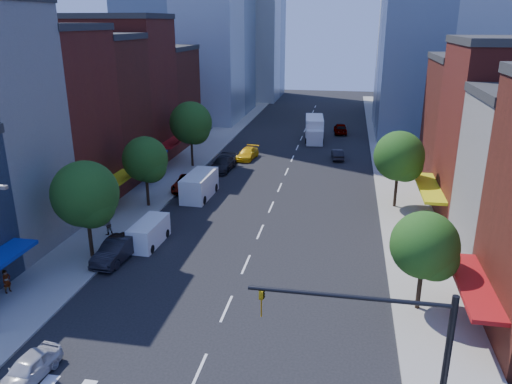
{
  "coord_description": "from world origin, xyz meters",
  "views": [
    {
      "loc": [
        6.61,
        -19.89,
        16.73
      ],
      "look_at": [
        0.42,
        13.76,
        5.0
      ],
      "focal_mm": 35.0,
      "sensor_mm": 36.0,
      "label": 1
    }
  ],
  "objects_px": {
    "parked_car_third": "(186,183)",
    "pedestrian_near": "(7,281)",
    "parked_car_front": "(28,369)",
    "cargo_van_far": "(199,186)",
    "parked_car_rear": "(223,164)",
    "pedestrian_far": "(107,225)",
    "box_truck": "(314,130)",
    "cargo_van_near": "(148,233)",
    "traffic_car_far": "(340,128)",
    "parked_car_second": "(117,250)",
    "taxi": "(248,154)",
    "traffic_car_oncoming": "(338,154)"
  },
  "relations": [
    {
      "from": "taxi",
      "to": "box_truck",
      "type": "relative_size",
      "value": 0.56
    },
    {
      "from": "parked_car_second",
      "to": "traffic_car_far",
      "type": "xyz_separation_m",
      "value": [
        15.19,
        47.49,
        0.01
      ]
    },
    {
      "from": "cargo_van_far",
      "to": "pedestrian_far",
      "type": "relative_size",
      "value": 3.45
    },
    {
      "from": "parked_car_third",
      "to": "box_truck",
      "type": "height_order",
      "value": "box_truck"
    },
    {
      "from": "cargo_van_near",
      "to": "box_truck",
      "type": "height_order",
      "value": "box_truck"
    },
    {
      "from": "cargo_van_near",
      "to": "parked_car_front",
      "type": "bearing_deg",
      "value": -87.42
    },
    {
      "from": "box_truck",
      "to": "parked_car_second",
      "type": "bearing_deg",
      "value": -110.4
    },
    {
      "from": "parked_car_third",
      "to": "taxi",
      "type": "relative_size",
      "value": 1.07
    },
    {
      "from": "parked_car_front",
      "to": "cargo_van_far",
      "type": "xyz_separation_m",
      "value": [
        0.51,
        27.45,
        0.56
      ]
    },
    {
      "from": "parked_car_second",
      "to": "cargo_van_far",
      "type": "bearing_deg",
      "value": 86.9
    },
    {
      "from": "box_truck",
      "to": "pedestrian_near",
      "type": "relative_size",
      "value": 5.39
    },
    {
      "from": "parked_car_front",
      "to": "cargo_van_far",
      "type": "distance_m",
      "value": 27.46
    },
    {
      "from": "parked_car_front",
      "to": "cargo_van_far",
      "type": "height_order",
      "value": "cargo_van_far"
    },
    {
      "from": "parked_car_front",
      "to": "traffic_car_far",
      "type": "distance_m",
      "value": 62.0
    },
    {
      "from": "parked_car_front",
      "to": "box_truck",
      "type": "bearing_deg",
      "value": 85.95
    },
    {
      "from": "parked_car_third",
      "to": "pedestrian_near",
      "type": "xyz_separation_m",
      "value": [
        -4.77,
        -22.38,
        0.22
      ]
    },
    {
      "from": "cargo_van_far",
      "to": "traffic_car_far",
      "type": "height_order",
      "value": "cargo_van_far"
    },
    {
      "from": "traffic_car_far",
      "to": "box_truck",
      "type": "height_order",
      "value": "box_truck"
    },
    {
      "from": "traffic_car_far",
      "to": "parked_car_third",
      "type": "bearing_deg",
      "value": 59.49
    },
    {
      "from": "cargo_van_near",
      "to": "pedestrian_far",
      "type": "relative_size",
      "value": 2.7
    },
    {
      "from": "parked_car_rear",
      "to": "taxi",
      "type": "height_order",
      "value": "parked_car_rear"
    },
    {
      "from": "traffic_car_oncoming",
      "to": "box_truck",
      "type": "height_order",
      "value": "box_truck"
    },
    {
      "from": "cargo_van_far",
      "to": "traffic_car_oncoming",
      "type": "distance_m",
      "value": 21.75
    },
    {
      "from": "pedestrian_near",
      "to": "box_truck",
      "type": "bearing_deg",
      "value": -2.73
    },
    {
      "from": "parked_car_front",
      "to": "parked_car_second",
      "type": "bearing_deg",
      "value": 102.76
    },
    {
      "from": "cargo_van_near",
      "to": "parked_car_second",
      "type": "bearing_deg",
      "value": -111.16
    },
    {
      "from": "parked_car_second",
      "to": "box_truck",
      "type": "bearing_deg",
      "value": 79.5
    },
    {
      "from": "taxi",
      "to": "pedestrian_far",
      "type": "height_order",
      "value": "pedestrian_far"
    },
    {
      "from": "parked_car_rear",
      "to": "pedestrian_far",
      "type": "height_order",
      "value": "pedestrian_far"
    },
    {
      "from": "pedestrian_far",
      "to": "taxi",
      "type": "bearing_deg",
      "value": -164.97
    },
    {
      "from": "parked_car_rear",
      "to": "pedestrian_far",
      "type": "xyz_separation_m",
      "value": [
        -4.66,
        -20.28,
        0.2
      ]
    },
    {
      "from": "cargo_van_far",
      "to": "box_truck",
      "type": "relative_size",
      "value": 0.68
    },
    {
      "from": "pedestrian_near",
      "to": "parked_car_second",
      "type": "bearing_deg",
      "value": -23.22
    },
    {
      "from": "parked_car_rear",
      "to": "box_truck",
      "type": "distance_m",
      "value": 20.16
    },
    {
      "from": "taxi",
      "to": "pedestrian_far",
      "type": "xyz_separation_m",
      "value": [
        -6.51,
        -25.88,
        0.29
      ]
    },
    {
      "from": "traffic_car_far",
      "to": "box_truck",
      "type": "bearing_deg",
      "value": 51.3
    },
    {
      "from": "parked_car_third",
      "to": "parked_car_rear",
      "type": "xyz_separation_m",
      "value": [
        2.0,
        7.7,
        0.07
      ]
    },
    {
      "from": "parked_car_third",
      "to": "cargo_van_near",
      "type": "height_order",
      "value": "cargo_van_near"
    },
    {
      "from": "cargo_van_far",
      "to": "taxi",
      "type": "relative_size",
      "value": 1.21
    },
    {
      "from": "parked_car_second",
      "to": "pedestrian_near",
      "type": "distance_m",
      "value": 7.55
    },
    {
      "from": "parked_car_front",
      "to": "cargo_van_far",
      "type": "bearing_deg",
      "value": 95.17
    },
    {
      "from": "parked_car_rear",
      "to": "pedestrian_far",
      "type": "bearing_deg",
      "value": -99.17
    },
    {
      "from": "cargo_van_near",
      "to": "cargo_van_far",
      "type": "height_order",
      "value": "cargo_van_far"
    },
    {
      "from": "box_truck",
      "to": "pedestrian_far",
      "type": "distance_m",
      "value": 40.61
    },
    {
      "from": "parked_car_rear",
      "to": "pedestrian_near",
      "type": "height_order",
      "value": "pedestrian_near"
    },
    {
      "from": "parked_car_front",
      "to": "taxi",
      "type": "relative_size",
      "value": 0.79
    },
    {
      "from": "parked_car_front",
      "to": "parked_car_third",
      "type": "relative_size",
      "value": 0.73
    },
    {
      "from": "parked_car_front",
      "to": "traffic_car_oncoming",
      "type": "distance_m",
      "value": 46.78
    },
    {
      "from": "parked_car_second",
      "to": "parked_car_rear",
      "type": "xyz_separation_m",
      "value": [
        2.0,
        24.23,
        -0.03
      ]
    },
    {
      "from": "parked_car_front",
      "to": "parked_car_rear",
      "type": "height_order",
      "value": "parked_car_rear"
    }
  ]
}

